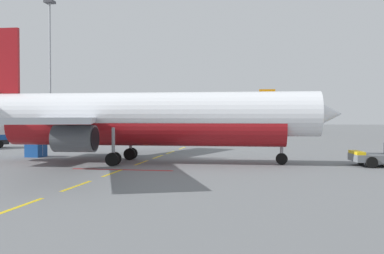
# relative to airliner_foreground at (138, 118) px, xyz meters

# --- Properties ---
(ground) EXTENTS (400.00, 400.00, 0.00)m
(ground) POSITION_rel_airliner_foreground_xyz_m (22.33, 12.73, -3.95)
(ground) COLOR slate
(apron_paint_markings) EXTENTS (8.00, 93.77, 0.01)m
(apron_paint_markings) POSITION_rel_airliner_foreground_xyz_m (0.33, 9.35, -3.95)
(apron_paint_markings) COLOR yellow
(apron_paint_markings) RESTS_ON ground
(airliner_foreground) EXTENTS (34.75, 34.61, 12.20)m
(airliner_foreground) POSITION_rel_airliner_foreground_xyz_m (0.00, 0.00, 0.00)
(airliner_foreground) COLOR white
(airliner_foreground) RESTS_ON ground
(airliner_far_center) EXTENTS (31.30, 31.14, 10.98)m
(airliner_far_center) POSITION_rel_airliner_foreground_xyz_m (-1.02, 72.66, -0.39)
(airliner_far_center) COLOR silver
(airliner_far_center) RESTS_ON ground
(uld_cargo_container) EXTENTS (1.81, 1.77, 1.60)m
(uld_cargo_container) POSITION_rel_airliner_foreground_xyz_m (-11.86, 3.64, -3.15)
(uld_cargo_container) COLOR #194C9E
(uld_cargo_container) RESTS_ON ground
(apron_light_mast_near) EXTENTS (1.80, 1.80, 27.09)m
(apron_light_mast_near) POSITION_rel_airliner_foreground_xyz_m (-31.40, 43.67, 12.73)
(apron_light_mast_near) COLOR slate
(apron_light_mast_near) RESTS_ON ground
(terminal_satellite) EXTENTS (69.66, 20.28, 12.41)m
(terminal_satellite) POSITION_rel_airliner_foreground_xyz_m (-22.98, 141.89, 1.48)
(terminal_satellite) COLOR gray
(terminal_satellite) RESTS_ON ground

